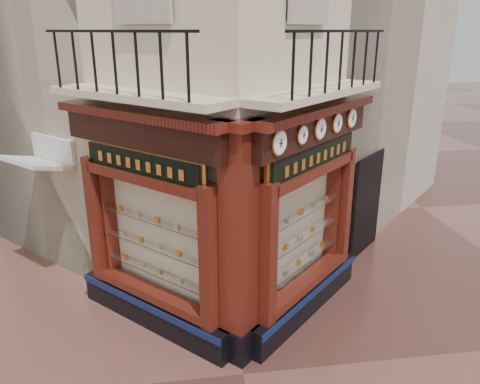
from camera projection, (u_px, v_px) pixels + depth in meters
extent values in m
plane|color=#4A2822|center=(243.00, 374.00, 7.41)|extent=(80.00, 80.00, 0.00)
cube|color=beige|center=(113.00, 18.00, 13.35)|extent=(11.31, 11.31, 11.00)
cube|color=beige|center=(282.00, 18.00, 14.01)|extent=(11.31, 11.31, 11.00)
cube|color=black|center=(153.00, 312.00, 8.57)|extent=(2.72, 2.72, 0.55)
cube|color=#0D1A43|center=(145.00, 306.00, 8.35)|extent=(2.50, 2.50, 0.12)
cube|color=#3E120B|center=(210.00, 260.00, 7.28)|extent=(0.37, 0.37, 2.45)
cube|color=#3E120B|center=(97.00, 219.00, 8.87)|extent=(0.37, 0.37, 2.45)
cube|color=beige|center=(162.00, 232.00, 8.33)|extent=(1.80, 1.80, 2.10)
cube|color=black|center=(142.00, 133.00, 7.49)|extent=(2.69, 2.69, 0.50)
cube|color=#3E120B|center=(137.00, 114.00, 7.34)|extent=(2.86, 2.86, 0.14)
cube|color=black|center=(305.00, 300.00, 8.95)|extent=(2.72, 2.72, 0.55)
cube|color=#0D1A43|center=(315.00, 293.00, 8.77)|extent=(2.50, 2.50, 0.12)
cube|color=#3E120B|center=(266.00, 256.00, 7.40)|extent=(0.37, 0.37, 2.45)
cube|color=#3E120B|center=(343.00, 206.00, 9.52)|extent=(0.37, 0.37, 2.45)
cube|color=beige|center=(293.00, 225.00, 8.66)|extent=(1.80, 1.80, 2.10)
cube|color=black|center=(313.00, 128.00, 7.87)|extent=(2.69, 2.69, 0.50)
cube|color=#3E120B|center=(318.00, 110.00, 7.73)|extent=(2.86, 2.86, 0.14)
cube|color=black|center=(239.00, 340.00, 7.79)|extent=(0.78, 0.78, 0.55)
cube|color=#3E120B|center=(239.00, 235.00, 7.16)|extent=(0.64, 0.64, 3.50)
cube|color=#3E120B|center=(238.00, 124.00, 6.60)|extent=(0.85, 0.85, 0.14)
cube|color=beige|center=(135.00, 96.00, 7.23)|extent=(2.97, 2.97, 0.12)
cube|color=black|center=(112.00, 31.00, 6.67)|extent=(2.36, 2.36, 0.04)
cube|color=beige|center=(320.00, 92.00, 7.63)|extent=(2.97, 2.97, 0.12)
cube|color=black|center=(343.00, 31.00, 7.13)|extent=(2.36, 2.36, 0.04)
cylinder|color=#D08245|center=(279.00, 143.00, 6.76)|extent=(0.31, 0.31, 0.39)
cylinder|color=white|center=(280.00, 143.00, 6.75)|extent=(0.25, 0.25, 0.33)
cube|color=black|center=(281.00, 143.00, 6.74)|extent=(0.02, 0.02, 0.13)
cube|color=black|center=(281.00, 143.00, 6.74)|extent=(0.08, 0.08, 0.01)
cylinder|color=#D08245|center=(302.00, 135.00, 7.27)|extent=(0.25, 0.25, 0.31)
cylinder|color=white|center=(303.00, 135.00, 7.25)|extent=(0.20, 0.20, 0.27)
cube|color=black|center=(304.00, 135.00, 7.24)|extent=(0.02, 0.02, 0.10)
cube|color=black|center=(304.00, 135.00, 7.24)|extent=(0.06, 0.06, 0.01)
cylinder|color=#D08245|center=(319.00, 129.00, 7.71)|extent=(0.30, 0.30, 0.37)
cylinder|color=white|center=(321.00, 129.00, 7.70)|extent=(0.24, 0.24, 0.32)
cube|color=black|center=(322.00, 129.00, 7.69)|extent=(0.02, 0.02, 0.12)
cube|color=black|center=(322.00, 129.00, 7.69)|extent=(0.07, 0.07, 0.01)
cylinder|color=#D08245|center=(336.00, 123.00, 8.19)|extent=(0.28, 0.28, 0.35)
cylinder|color=white|center=(338.00, 123.00, 8.18)|extent=(0.23, 0.23, 0.30)
cube|color=black|center=(339.00, 123.00, 8.17)|extent=(0.02, 0.02, 0.12)
cube|color=black|center=(339.00, 123.00, 8.17)|extent=(0.07, 0.07, 0.01)
cylinder|color=#D08245|center=(351.00, 118.00, 8.65)|extent=(0.29, 0.29, 0.36)
cylinder|color=white|center=(352.00, 118.00, 8.63)|extent=(0.23, 0.23, 0.31)
cube|color=black|center=(353.00, 118.00, 8.62)|extent=(0.02, 0.02, 0.12)
cube|color=black|center=(353.00, 118.00, 8.62)|extent=(0.07, 0.07, 0.01)
cube|color=gold|center=(142.00, 164.00, 7.63)|extent=(2.02, 2.02, 0.54)
cube|color=black|center=(140.00, 164.00, 7.60)|extent=(1.88, 1.88, 0.40)
cube|color=gold|center=(314.00, 157.00, 8.02)|extent=(2.14, 2.14, 0.57)
cube|color=black|center=(316.00, 158.00, 7.99)|extent=(1.99, 1.99, 0.43)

